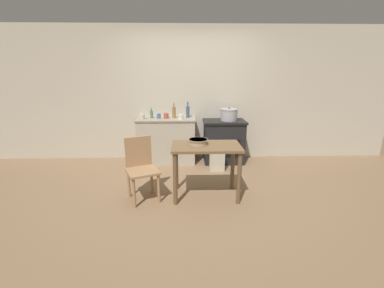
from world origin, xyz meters
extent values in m
plane|color=#896B4C|center=(0.00, 0.00, 0.00)|extent=(14.00, 14.00, 0.00)
cube|color=beige|center=(0.00, 1.58, 1.27)|extent=(8.00, 0.07, 2.55)
cube|color=#B2A893|center=(-0.47, 1.30, 0.42)|extent=(1.08, 0.50, 0.83)
cube|color=gray|center=(-0.47, 1.30, 0.85)|extent=(1.11, 0.53, 0.03)
cube|color=black|center=(0.63, 1.29, 0.39)|extent=(0.75, 0.53, 0.78)
cube|color=black|center=(0.63, 1.29, 0.80)|extent=(0.79, 0.57, 0.04)
cube|color=black|center=(0.63, 1.02, 0.34)|extent=(0.52, 0.01, 0.33)
cube|color=brown|center=(0.17, -0.17, 0.73)|extent=(0.93, 0.57, 0.03)
cylinder|color=brown|center=(-0.25, -0.41, 0.36)|extent=(0.06, 0.06, 0.71)
cylinder|color=brown|center=(0.59, -0.41, 0.36)|extent=(0.06, 0.06, 0.71)
cylinder|color=brown|center=(-0.25, 0.06, 0.36)|extent=(0.06, 0.06, 0.71)
cylinder|color=brown|center=(0.59, 0.06, 0.36)|extent=(0.06, 0.06, 0.71)
cube|color=#A87F56|center=(-0.69, -0.27, 0.42)|extent=(0.53, 0.53, 0.03)
cube|color=#A87F56|center=(-0.76, -0.10, 0.65)|extent=(0.34, 0.17, 0.42)
cylinder|color=#A87F56|center=(-0.77, -0.49, 0.20)|extent=(0.04, 0.04, 0.41)
cylinder|color=#A87F56|center=(-0.47, -0.35, 0.20)|extent=(0.04, 0.04, 0.41)
cylinder|color=#A87F56|center=(-0.90, -0.18, 0.20)|extent=(0.04, 0.04, 0.41)
cylinder|color=#A87F56|center=(-0.60, -0.05, 0.20)|extent=(0.04, 0.04, 0.41)
cube|color=beige|center=(0.45, 0.81, 0.20)|extent=(0.26, 0.18, 0.40)
cylinder|color=#A8A8AD|center=(0.72, 1.28, 0.92)|extent=(0.31, 0.31, 0.20)
cylinder|color=#A8A8AD|center=(0.72, 1.28, 1.03)|extent=(0.32, 0.32, 0.02)
sphere|color=black|center=(0.72, 1.28, 1.05)|extent=(0.02, 0.02, 0.02)
cylinder|color=tan|center=(0.07, -0.12, 0.78)|extent=(0.25, 0.25, 0.07)
cylinder|color=tan|center=(0.07, -0.12, 0.81)|extent=(0.27, 0.27, 0.01)
cylinder|color=olive|center=(-0.32, 1.33, 0.96)|extent=(0.07, 0.07, 0.20)
cylinder|color=olive|center=(-0.32, 1.33, 1.10)|extent=(0.03, 0.03, 0.08)
cylinder|color=#517F5B|center=(-0.74, 1.32, 0.93)|extent=(0.06, 0.06, 0.14)
cylinder|color=#517F5B|center=(-0.74, 1.32, 1.03)|extent=(0.02, 0.02, 0.06)
cylinder|color=#3D5675|center=(-0.06, 1.36, 0.97)|extent=(0.07, 0.07, 0.21)
cylinder|color=#3D5675|center=(-0.06, 1.36, 1.12)|extent=(0.03, 0.03, 0.08)
cylinder|color=silver|center=(-0.19, 1.17, 0.91)|extent=(0.09, 0.09, 0.09)
cylinder|color=#B74C42|center=(-0.46, 1.26, 0.91)|extent=(0.09, 0.09, 0.10)
cylinder|color=beige|center=(-0.90, 1.20, 0.91)|extent=(0.09, 0.09, 0.09)
cylinder|color=#4C6B99|center=(-0.60, 1.28, 0.91)|extent=(0.07, 0.07, 0.09)
camera|label=1|loc=(-0.11, -3.49, 1.71)|focal=24.00mm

